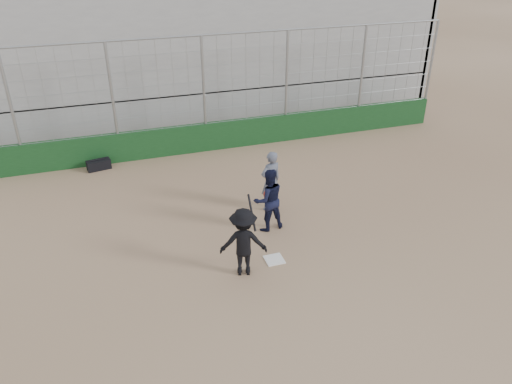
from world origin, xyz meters
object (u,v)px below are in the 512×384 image
object	(u,v)px
umpire	(271,184)
batter_at_plate	(243,242)
equipment_bag	(99,165)
catcher_crouched	(269,210)

from	to	relation	value
umpire	batter_at_plate	bearing A→B (deg)	41.60
umpire	equipment_bag	size ratio (longest dim) A/B	1.98
catcher_crouched	umpire	bearing A→B (deg)	67.38
catcher_crouched	equipment_bag	world-z (taller)	catcher_crouched
batter_at_plate	umpire	world-z (taller)	batter_at_plate
equipment_bag	catcher_crouched	bearing A→B (deg)	-51.94
batter_at_plate	umpire	xyz separation A→B (m)	(1.58, 2.57, -0.04)
catcher_crouched	batter_at_plate	bearing A→B (deg)	-126.47
catcher_crouched	umpire	size ratio (longest dim) A/B	0.74
catcher_crouched	equipment_bag	bearing A→B (deg)	128.06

